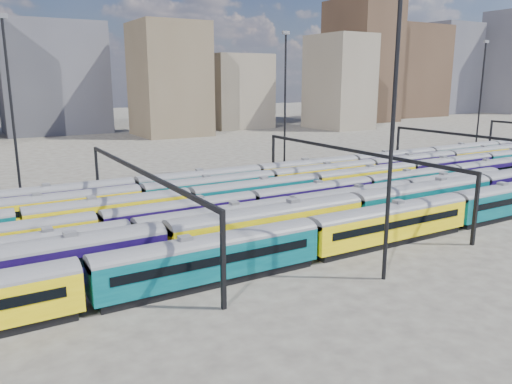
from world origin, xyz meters
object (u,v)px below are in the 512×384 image
rake_0 (390,219)px  rake_2 (132,233)px  rake_1 (269,222)px  mast_2 (393,122)px

rake_0 → rake_2: size_ratio=0.92×
rake_1 → rake_2: rake_1 is taller
rake_0 → rake_2: rake_0 is taller
rake_1 → rake_0: bearing=-22.2°
rake_0 → rake_1: 13.23m
rake_0 → mast_2: 15.28m
rake_0 → rake_2: 27.19m
mast_2 → rake_0: bearing=42.4°
rake_2 → rake_1: bearing=-21.0°
rake_0 → mast_2: mast_2 is taller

